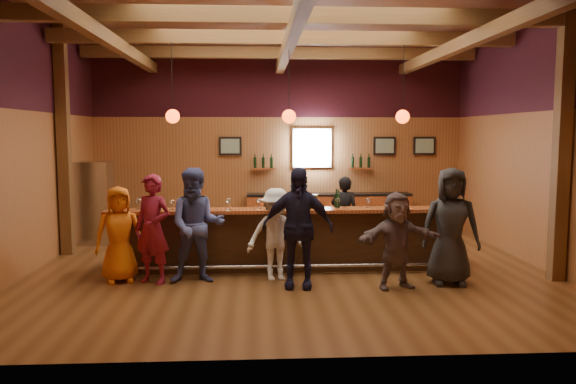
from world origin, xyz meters
name	(u,v)px	position (x,y,z in m)	size (l,w,h in m)	color
room	(289,87)	(0.00, 0.06, 3.21)	(9.04, 9.00, 4.52)	brown
bar_counter	(289,239)	(0.02, 0.15, 0.52)	(6.30, 1.07, 1.11)	black
back_bar_cabinet	(329,213)	(1.20, 3.72, 0.48)	(4.00, 0.52, 0.95)	#9B421C
window	(312,148)	(0.80, 3.95, 2.05)	(0.95, 0.09, 0.95)	silver
framed_pictures	(347,146)	(1.67, 3.94, 2.10)	(5.35, 0.05, 0.45)	black
wine_shelves	(312,166)	(0.80, 3.88, 1.62)	(3.00, 0.18, 0.30)	#9B421C
pendant_lights	(289,116)	(0.00, 0.00, 2.71)	(4.24, 0.24, 1.37)	black
stainless_fridge	(95,203)	(-4.10, 2.60, 0.90)	(0.70, 0.70, 1.80)	silver
customer_orange	(119,234)	(-2.80, -0.69, 0.78)	(0.76, 0.50, 1.56)	orange
customer_redvest	(153,229)	(-2.24, -0.79, 0.88)	(0.64, 0.42, 1.76)	maroon
customer_denim	(197,226)	(-1.53, -0.81, 0.93)	(0.91, 0.71, 1.86)	#4A5595
customer_white	(276,234)	(-0.26, -0.71, 0.76)	(0.98, 0.56, 1.52)	white
customer_navy	(298,228)	(0.06, -1.20, 0.95)	(1.11, 0.46, 1.89)	#1E1D3A
customer_brown	(397,240)	(1.59, -1.34, 0.76)	(1.40, 0.45, 1.51)	#655151
customer_dark	(450,226)	(2.51, -1.14, 0.94)	(0.92, 0.60, 1.87)	#272729
bartender	(345,215)	(1.20, 1.30, 0.78)	(0.57, 0.37, 1.55)	black
ice_bucket	(312,201)	(0.39, -0.13, 1.23)	(0.22, 0.22, 0.24)	brown
bottle_a	(336,200)	(0.84, -0.02, 1.24)	(0.07, 0.07, 0.33)	black
bottle_b	(338,200)	(0.86, -0.06, 1.24)	(0.07, 0.07, 0.32)	black
glass_a	(138,201)	(-2.60, -0.10, 1.25)	(0.09, 0.09, 0.19)	silver
glass_b	(173,202)	(-2.00, -0.19, 1.24)	(0.08, 0.08, 0.18)	silver
glass_c	(189,202)	(-1.72, -0.21, 1.23)	(0.08, 0.08, 0.17)	silver
glass_d	(229,201)	(-1.05, -0.24, 1.25)	(0.09, 0.09, 0.20)	silver
glass_e	(259,201)	(-0.53, -0.13, 1.24)	(0.08, 0.08, 0.18)	silver
glass_f	(338,201)	(0.84, -0.16, 1.24)	(0.08, 0.08, 0.18)	silver
glass_g	(368,201)	(1.39, -0.10, 1.23)	(0.07, 0.07, 0.17)	silver
glass_h	(403,201)	(2.00, -0.19, 1.23)	(0.08, 0.08, 0.17)	silver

